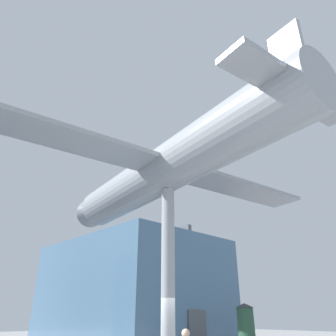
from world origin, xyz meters
TOP-DOWN VIEW (x-y plane):
  - glass_pavilion_right at (9.98, 15.09)m, footprint 11.00×15.25m
  - support_pylon_central at (0.00, 0.00)m, footprint 0.52×0.52m
  - suspended_airplane at (0.05, 0.32)m, footprint 16.56×16.22m
  - info_kiosk at (5.83, 0.65)m, footprint 0.93×0.93m

SIDE VIEW (x-z plane):
  - info_kiosk at x=5.83m, z-range 0.03..2.50m
  - support_pylon_central at x=0.00m, z-range 0.00..6.76m
  - glass_pavilion_right at x=9.98m, z-range -0.29..8.25m
  - suspended_airplane at x=0.05m, z-range 6.04..9.54m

